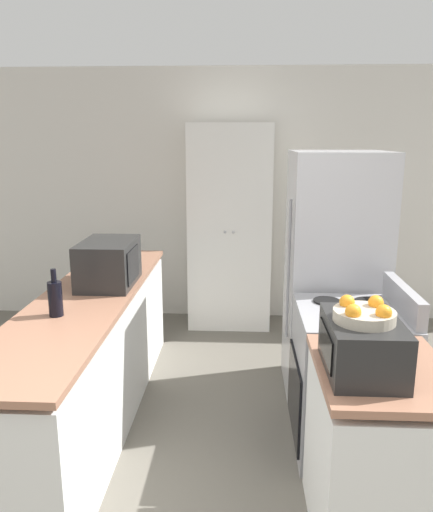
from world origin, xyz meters
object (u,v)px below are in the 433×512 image
Objects in this scene: wine_bottle at (55,298)px; toaster_oven at (362,346)px; refrigerator at (334,276)px; microwave at (109,263)px; fruit_bowl at (364,314)px; stove at (348,378)px; pantry_cabinet at (230,228)px.

wine_bottle reaches higher than toaster_oven.
refrigerator is 1.99m from wine_bottle.
microwave is at bearing -170.53° from refrigerator.
refrigerator is 1.64m from microwave.
microwave is 1.17× the size of toaster_oven.
wine_bottle is 1.06× the size of fruit_bowl.
microwave reaches higher than stove.
pantry_cabinet is 1.58m from refrigerator.
microwave is (-1.60, 0.48, 0.60)m from stove.
pantry_cabinet reaches higher than stove.
refrigerator reaches higher than fruit_bowl.
toaster_oven is at bearing -99.74° from stove.
microwave is 0.66m from wine_bottle.
microwave is (-0.81, -1.62, 0.03)m from pantry_cabinet.
fruit_bowl reaches higher than toaster_oven.
refrigerator is (0.81, -1.35, -0.11)m from pantry_cabinet.
refrigerator is 6.44× the size of wine_bottle.
fruit_bowl is (-0.16, -1.55, 0.27)m from refrigerator.
microwave is 1.90× the size of wine_bottle.
pantry_cabinet is 7.71× the size of fruit_bowl.
wine_bottle is at bearing 158.14° from fruit_bowl.
toaster_oven is at bearing -95.64° from refrigerator.
refrigerator reaches higher than toaster_oven.
wine_bottle is at bearing -152.66° from refrigerator.
fruit_bowl is at bearing -41.36° from microwave.
toaster_oven reaches higher than stove.
refrigerator reaches higher than microwave.
refrigerator is (0.02, 0.75, 0.45)m from stove.
fruit_bowl is (-0.00, -0.02, 0.16)m from toaster_oven.
refrigerator is 3.40× the size of microwave.
fruit_bowl reaches higher than stove.
microwave is 1.95m from fruit_bowl.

